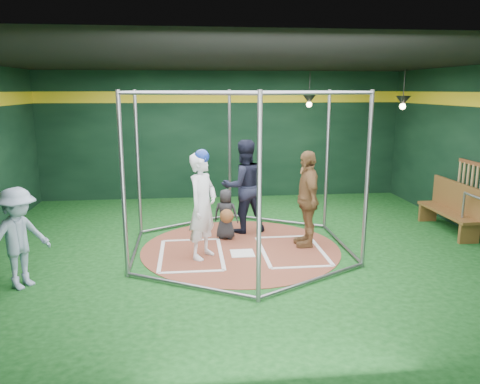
{
  "coord_description": "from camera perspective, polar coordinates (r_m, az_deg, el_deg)",
  "views": [
    {
      "loc": [
        -0.95,
        -8.5,
        3.0
      ],
      "look_at": [
        0.0,
        0.1,
        1.1
      ],
      "focal_mm": 35.0,
      "sensor_mm": 36.0,
      "label": 1
    }
  ],
  "objects": [
    {
      "name": "steel_railing",
      "position": [
        10.03,
        27.2,
        -2.48
      ],
      "size": [
        0.05,
        1.15,
        0.99
      ],
      "color": "gray",
      "rests_on": "ground"
    },
    {
      "name": "pendant_lamp_far",
      "position": [
        11.61,
        19.26,
        10.43
      ],
      "size": [
        0.34,
        0.34,
        0.9
      ],
      "color": "black",
      "rests_on": "room_shell"
    },
    {
      "name": "visitor_leopard",
      "position": [
        9.1,
        8.18,
        -0.8
      ],
      "size": [
        0.48,
        1.1,
        1.86
      ],
      "primitive_type": "imported",
      "rotation": [
        0.0,
        0.0,
        -1.6
      ],
      "color": "#A77A47",
      "rests_on": "clay_disc"
    },
    {
      "name": "bystander_blue",
      "position": [
        7.89,
        -25.34,
        -5.13
      ],
      "size": [
        1.07,
        1.17,
        1.58
      ],
      "primitive_type": "imported",
      "rotation": [
        0.0,
        0.0,
        0.95
      ],
      "color": "#8DA2BB",
      "rests_on": "ground"
    },
    {
      "name": "clay_disc",
      "position": [
        9.06,
        0.07,
        -6.91
      ],
      "size": [
        3.8,
        3.8,
        0.01
      ],
      "primitive_type": "cylinder",
      "color": "brown",
      "rests_on": "ground"
    },
    {
      "name": "batter_box_left",
      "position": [
        8.77,
        -5.98,
        -7.56
      ],
      "size": [
        1.17,
        1.77,
        0.01
      ],
      "color": "white",
      "rests_on": "clay_disc"
    },
    {
      "name": "batter_box_right",
      "position": [
        8.98,
        6.33,
        -7.1
      ],
      "size": [
        1.17,
        1.77,
        0.01
      ],
      "color": "white",
      "rests_on": "clay_disc"
    },
    {
      "name": "batter_figure",
      "position": [
        8.36,
        -4.58,
        -1.56
      ],
      "size": [
        0.77,
        0.83,
        1.98
      ],
      "color": "white",
      "rests_on": "clay_disc"
    },
    {
      "name": "bat_rack",
      "position": [
        10.84,
        26.65,
        0.69
      ],
      "size": [
        0.07,
        1.25,
        0.98
      ],
      "color": "brown",
      "rests_on": "room_shell"
    },
    {
      "name": "dugout_bench",
      "position": [
        11.0,
        24.42,
        -1.63
      ],
      "size": [
        0.43,
        1.84,
        1.07
      ],
      "color": "brown",
      "rests_on": "ground"
    },
    {
      "name": "catcher_figure",
      "position": [
        9.48,
        -1.73,
        -2.72
      ],
      "size": [
        0.58,
        0.62,
        1.03
      ],
      "color": "black",
      "rests_on": "clay_disc"
    },
    {
      "name": "pendant_lamp_near",
      "position": [
        12.51,
        8.44,
        11.06
      ],
      "size": [
        0.34,
        0.34,
        0.9
      ],
      "color": "black",
      "rests_on": "room_shell"
    },
    {
      "name": "umpire",
      "position": [
        9.89,
        0.45,
        0.71
      ],
      "size": [
        1.12,
        0.96,
        1.98
      ],
      "primitive_type": "imported",
      "rotation": [
        0.0,
        0.0,
        3.39
      ],
      "color": "black",
      "rests_on": "clay_disc"
    },
    {
      "name": "batting_cage",
      "position": [
        8.68,
        0.07,
        2.44
      ],
      "size": [
        4.05,
        4.67,
        3.0
      ],
      "color": "gray",
      "rests_on": "ground"
    },
    {
      "name": "room_shell",
      "position": [
        8.65,
        0.07,
        4.1
      ],
      "size": [
        10.1,
        9.1,
        3.53
      ],
      "color": "#0D3A11",
      "rests_on": "ground"
    },
    {
      "name": "home_plate",
      "position": [
        8.78,
        0.29,
        -7.48
      ],
      "size": [
        0.43,
        0.43,
        0.01
      ],
      "primitive_type": "cube",
      "color": "white",
      "rests_on": "clay_disc"
    }
  ]
}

